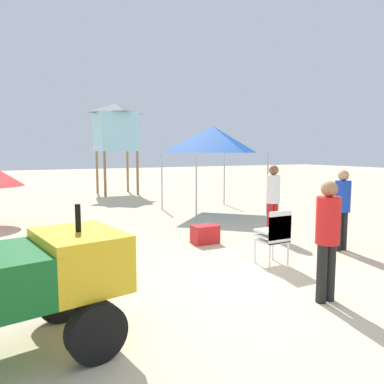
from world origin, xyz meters
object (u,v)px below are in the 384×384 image
at_px(lifeguard_near_left, 273,196).
at_px(cooler_box, 205,234).
at_px(lifeguard_tower, 116,128).
at_px(stacked_plastic_chairs, 275,233).
at_px(surfboard_pile, 26,251).
at_px(lifeguard_near_right, 342,205).
at_px(lifeguard_far_right, 328,233).
at_px(popup_canopy, 213,139).

height_order(lifeguard_near_left, cooler_box, lifeguard_near_left).
bearing_deg(cooler_box, lifeguard_tower, 84.84).
relative_size(stacked_plastic_chairs, surfboard_pile, 0.38).
relative_size(lifeguard_near_right, lifeguard_far_right, 1.01).
bearing_deg(lifeguard_far_right, cooler_box, 88.32).
xyz_separation_m(surfboard_pile, lifeguard_near_right, (5.91, -2.08, 0.76)).
xyz_separation_m(surfboard_pile, cooler_box, (3.67, -0.26, -0.01)).
distance_m(popup_canopy, lifeguard_tower, 6.96).
xyz_separation_m(lifeguard_near_left, cooler_box, (-1.69, 0.28, -0.80)).
distance_m(lifeguard_near_right, lifeguard_far_right, 2.93).
bearing_deg(lifeguard_far_right, stacked_plastic_chairs, 74.70).
distance_m(stacked_plastic_chairs, lifeguard_near_left, 2.23).
height_order(lifeguard_far_right, lifeguard_tower, lifeguard_tower).
relative_size(surfboard_pile, lifeguard_near_right, 1.60).
xyz_separation_m(lifeguard_tower, cooler_box, (-0.94, -10.43, -3.00)).
bearing_deg(cooler_box, lifeguard_far_right, -91.68).
bearing_deg(popup_canopy, stacked_plastic_chairs, -109.49).
distance_m(surfboard_pile, lifeguard_near_right, 6.31).
bearing_deg(stacked_plastic_chairs, lifeguard_far_right, -105.30).
distance_m(lifeguard_near_right, cooler_box, 2.98).
relative_size(surfboard_pile, lifeguard_near_left, 1.55).
height_order(lifeguard_far_right, cooler_box, lifeguard_far_right).
relative_size(stacked_plastic_chairs, lifeguard_near_right, 0.61).
bearing_deg(lifeguard_far_right, surfboard_pile, 132.86).
xyz_separation_m(stacked_plastic_chairs, lifeguard_near_left, (1.36, 1.72, 0.40)).
height_order(surfboard_pile, popup_canopy, popup_canopy).
bearing_deg(surfboard_pile, popup_canopy, 29.46).
height_order(lifeguard_near_right, popup_canopy, popup_canopy).
bearing_deg(cooler_box, stacked_plastic_chairs, -80.74).
bearing_deg(lifeguard_near_left, cooler_box, 170.57).
relative_size(stacked_plastic_chairs, lifeguard_near_left, 0.59).
relative_size(lifeguard_near_right, lifeguard_tower, 0.39).
bearing_deg(surfboard_pile, lifeguard_tower, 65.60).
relative_size(lifeguard_far_right, popup_canopy, 0.58).
height_order(surfboard_pile, lifeguard_far_right, lifeguard_far_right).
bearing_deg(lifeguard_tower, lifeguard_far_right, -94.27).
bearing_deg(popup_canopy, lifeguard_near_left, -99.21).
relative_size(popup_canopy, lifeguard_tower, 0.67).
distance_m(popup_canopy, cooler_box, 4.88).
xyz_separation_m(stacked_plastic_chairs, lifeguard_far_right, (-0.43, -1.58, 0.36)).
distance_m(stacked_plastic_chairs, lifeguard_tower, 12.72).
relative_size(lifeguard_near_left, cooler_box, 3.01).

